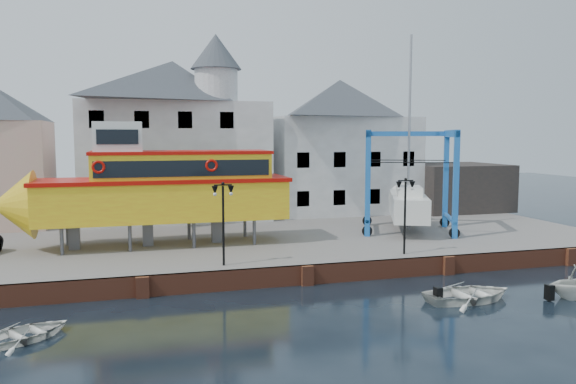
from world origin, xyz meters
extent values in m
plane|color=black|center=(0.00, 0.00, 0.00)|extent=(140.00, 140.00, 0.00)
cube|color=slate|center=(0.00, 11.00, 0.50)|extent=(44.00, 22.00, 1.00)
cube|color=brown|center=(0.00, 0.12, 0.50)|extent=(44.00, 0.25, 1.00)
cube|color=brown|center=(-8.00, -0.05, 0.50)|extent=(0.60, 0.36, 1.00)
cube|color=brown|center=(0.00, -0.05, 0.50)|extent=(0.60, 0.36, 1.00)
cube|color=brown|center=(8.00, -0.05, 0.50)|extent=(0.60, 0.36, 1.00)
cube|color=brown|center=(16.00, -0.05, 0.50)|extent=(0.60, 0.36, 1.00)
cube|color=#BDBDBC|center=(-5.00, 18.50, 5.50)|extent=(14.00, 8.00, 9.00)
pyramid|color=#353B40|center=(-5.00, 18.50, 11.60)|extent=(14.00, 8.00, 3.20)
cube|color=black|center=(-10.50, 14.54, 2.60)|extent=(1.00, 0.08, 1.20)
cube|color=black|center=(-7.50, 14.54, 2.60)|extent=(1.00, 0.08, 1.20)
cube|color=black|center=(-4.50, 14.54, 2.60)|extent=(1.00, 0.08, 1.20)
cube|color=black|center=(-1.50, 14.54, 2.60)|extent=(1.00, 0.08, 1.20)
cube|color=black|center=(-10.50, 14.54, 5.60)|extent=(1.00, 0.08, 1.20)
cube|color=black|center=(-7.50, 14.54, 5.60)|extent=(1.00, 0.08, 1.20)
cube|color=black|center=(-4.50, 14.54, 5.60)|extent=(1.00, 0.08, 1.20)
cube|color=black|center=(-1.50, 14.54, 5.60)|extent=(1.00, 0.08, 1.20)
cube|color=black|center=(-10.50, 14.54, 8.60)|extent=(1.00, 0.08, 1.20)
cube|color=black|center=(-7.50, 14.54, 8.60)|extent=(1.00, 0.08, 1.20)
cube|color=black|center=(-4.50, 14.54, 8.60)|extent=(1.00, 0.08, 1.20)
cube|color=black|center=(-1.50, 14.54, 8.60)|extent=(1.00, 0.08, 1.20)
cylinder|color=#BDBDBC|center=(-2.00, 16.10, 11.20)|extent=(3.20, 3.20, 2.40)
cone|color=#353B40|center=(-2.00, 16.10, 13.70)|extent=(3.80, 3.80, 2.60)
cube|color=#BDBDBC|center=(9.00, 19.00, 5.00)|extent=(12.00, 8.00, 8.00)
pyramid|color=#353B40|center=(9.00, 19.00, 10.60)|extent=(12.00, 8.00, 3.20)
cube|color=black|center=(4.50, 15.04, 2.60)|extent=(1.00, 0.08, 1.20)
cube|color=black|center=(7.50, 15.04, 2.60)|extent=(1.00, 0.08, 1.20)
cube|color=black|center=(10.50, 15.04, 2.60)|extent=(1.00, 0.08, 1.20)
cube|color=black|center=(13.50, 15.04, 2.60)|extent=(1.00, 0.08, 1.20)
cube|color=black|center=(4.50, 15.04, 5.60)|extent=(1.00, 0.08, 1.20)
cube|color=black|center=(7.50, 15.04, 5.60)|extent=(1.00, 0.08, 1.20)
cube|color=black|center=(10.50, 15.04, 5.60)|extent=(1.00, 0.08, 1.20)
cube|color=black|center=(13.50, 15.04, 5.60)|extent=(1.00, 0.08, 1.20)
cube|color=#272523|center=(19.00, 17.00, 3.00)|extent=(8.00, 7.00, 4.00)
cylinder|color=black|center=(-4.00, 1.20, 3.00)|extent=(0.12, 0.12, 4.00)
cube|color=black|center=(-4.00, 1.20, 5.05)|extent=(0.90, 0.06, 0.06)
sphere|color=black|center=(-4.00, 1.20, 5.12)|extent=(0.16, 0.16, 0.16)
cone|color=black|center=(-4.40, 1.20, 4.78)|extent=(0.32, 0.32, 0.45)
sphere|color=white|center=(-4.40, 1.20, 4.60)|extent=(0.18, 0.18, 0.18)
cone|color=black|center=(-3.60, 1.20, 4.78)|extent=(0.32, 0.32, 0.45)
sphere|color=white|center=(-3.60, 1.20, 4.60)|extent=(0.18, 0.18, 0.18)
cylinder|color=black|center=(6.00, 1.20, 3.00)|extent=(0.12, 0.12, 4.00)
cube|color=black|center=(6.00, 1.20, 5.05)|extent=(0.90, 0.06, 0.06)
sphere|color=black|center=(6.00, 1.20, 5.12)|extent=(0.16, 0.16, 0.16)
cone|color=black|center=(5.60, 1.20, 4.78)|extent=(0.32, 0.32, 0.45)
sphere|color=white|center=(5.60, 1.20, 4.60)|extent=(0.18, 0.18, 0.18)
cone|color=black|center=(6.40, 1.20, 4.78)|extent=(0.32, 0.32, 0.45)
sphere|color=white|center=(6.40, 1.20, 4.60)|extent=(0.18, 0.18, 0.18)
cylinder|color=#59595E|center=(-12.07, 6.05, 1.76)|extent=(0.20, 0.20, 1.53)
cylinder|color=#59595E|center=(-12.06, 8.90, 1.76)|extent=(0.20, 0.20, 1.53)
cylinder|color=#59595E|center=(-8.51, 6.03, 1.76)|extent=(0.20, 0.20, 1.53)
cylinder|color=#59595E|center=(-8.50, 8.89, 1.76)|extent=(0.20, 0.20, 1.53)
cylinder|color=#59595E|center=(-4.94, 6.02, 1.76)|extent=(0.20, 0.20, 1.53)
cylinder|color=#59595E|center=(-4.93, 8.88, 1.76)|extent=(0.20, 0.20, 1.53)
cylinder|color=#59595E|center=(-1.37, 6.01, 1.76)|extent=(0.20, 0.20, 1.53)
cylinder|color=#59595E|center=(-1.36, 8.86, 1.76)|extent=(0.20, 0.20, 1.53)
cube|color=#59595E|center=(-11.56, 7.47, 1.76)|extent=(0.61, 0.51, 1.53)
cube|color=#59595E|center=(-7.48, 7.46, 1.76)|extent=(0.61, 0.51, 1.53)
cube|color=#59595E|center=(-3.40, 7.44, 1.76)|extent=(0.61, 0.51, 1.53)
cube|color=gold|center=(-6.46, 7.45, 3.65)|extent=(14.29, 3.92, 2.24)
cone|color=gold|center=(-14.72, 7.48, 3.65)|extent=(2.26, 3.88, 3.87)
cube|color=#BC0E05|center=(-6.46, 7.45, 4.87)|extent=(14.59, 4.09, 0.22)
cube|color=gold|center=(-5.44, 7.45, 5.59)|extent=(10.21, 3.50, 1.63)
cube|color=black|center=(-5.45, 5.69, 5.64)|extent=(9.79, 0.09, 0.92)
cube|color=black|center=(-5.44, 9.21, 5.64)|extent=(9.79, 0.09, 0.92)
cube|color=#BC0E05|center=(-5.44, 7.45, 6.50)|extent=(10.41, 3.60, 0.18)
cube|color=white|center=(-9.01, 7.46, 7.33)|extent=(2.66, 2.66, 1.86)
cube|color=black|center=(-9.01, 6.11, 7.41)|extent=(2.23, 0.07, 0.82)
torus|color=#BC0E05|center=(-10.04, 5.65, 5.79)|extent=(0.71, 0.15, 0.71)
torus|color=#BC0E05|center=(-3.92, 5.63, 5.79)|extent=(0.71, 0.15, 0.71)
cube|color=#1F54AD|center=(6.27, 6.80, 4.39)|extent=(0.45, 0.45, 6.78)
cylinder|color=black|center=(6.27, 6.80, 1.34)|extent=(0.72, 0.50, 0.68)
cube|color=#1F54AD|center=(8.08, 10.92, 4.39)|extent=(0.45, 0.45, 6.78)
cylinder|color=black|center=(8.08, 10.92, 1.34)|extent=(0.72, 0.50, 0.68)
cube|color=#1F54AD|center=(11.28, 4.59, 4.39)|extent=(0.45, 0.45, 6.78)
cylinder|color=black|center=(11.28, 4.59, 1.34)|extent=(0.72, 0.50, 0.68)
cube|color=#1F54AD|center=(13.10, 8.72, 4.39)|extent=(0.45, 0.45, 6.78)
cylinder|color=black|center=(13.10, 8.72, 1.34)|extent=(0.72, 0.50, 0.68)
cube|color=#1F54AD|center=(7.18, 8.86, 7.61)|extent=(2.26, 4.57, 0.47)
cube|color=#1F54AD|center=(7.18, 8.86, 1.97)|extent=(2.17, 4.53, 0.20)
cube|color=#1F54AD|center=(12.19, 6.66, 7.61)|extent=(2.26, 4.57, 0.47)
cube|color=#1F54AD|center=(12.19, 6.66, 1.97)|extent=(2.17, 4.53, 0.20)
cube|color=#1F54AD|center=(10.59, 9.82, 7.61)|extent=(5.46, 2.65, 0.34)
cube|color=white|center=(9.68, 7.76, 2.74)|extent=(4.97, 7.55, 1.55)
cone|color=white|center=(11.42, 11.71, 2.74)|extent=(2.66, 2.32, 2.23)
cube|color=#59595E|center=(9.68, 7.76, 1.63)|extent=(0.92, 1.69, 0.68)
cube|color=white|center=(9.49, 7.32, 3.81)|extent=(2.59, 3.29, 0.58)
cylinder|color=#99999E|center=(9.88, 8.20, 8.85)|extent=(0.21, 0.21, 10.66)
cube|color=black|center=(8.98, 6.16, 5.76)|extent=(4.82, 2.21, 0.05)
cube|color=black|center=(10.39, 9.36, 5.76)|extent=(4.82, 2.21, 0.05)
imported|color=white|center=(6.27, -4.58, 0.00)|extent=(4.35, 3.18, 0.88)
imported|color=white|center=(-12.32, -4.38, 0.00)|extent=(4.14, 3.88, 0.70)
camera|label=1|loc=(-8.45, -26.25, 7.48)|focal=35.00mm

